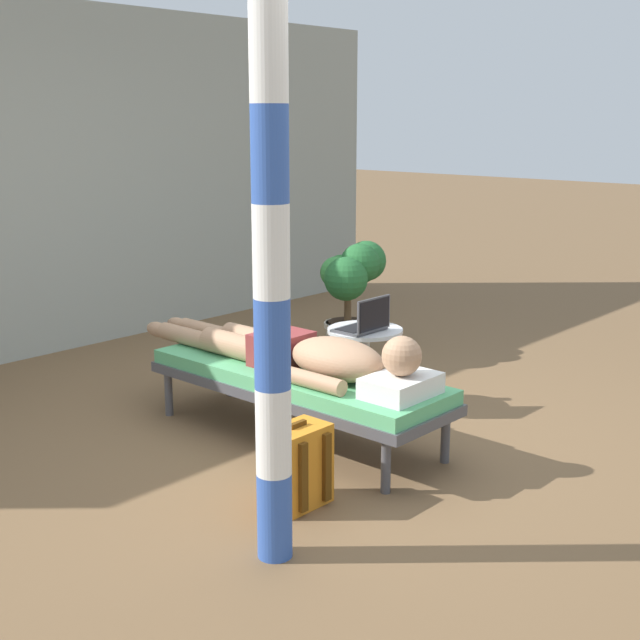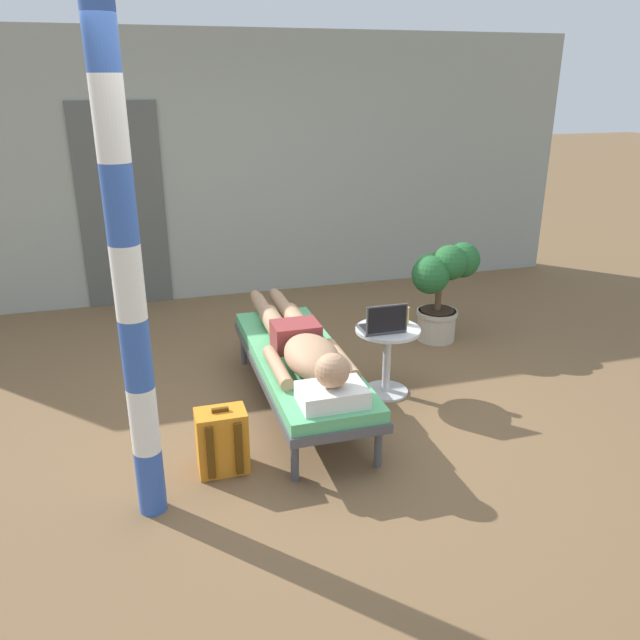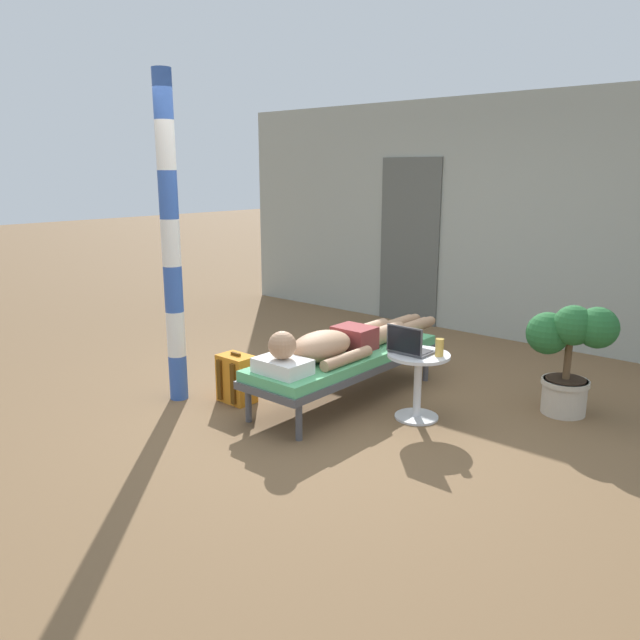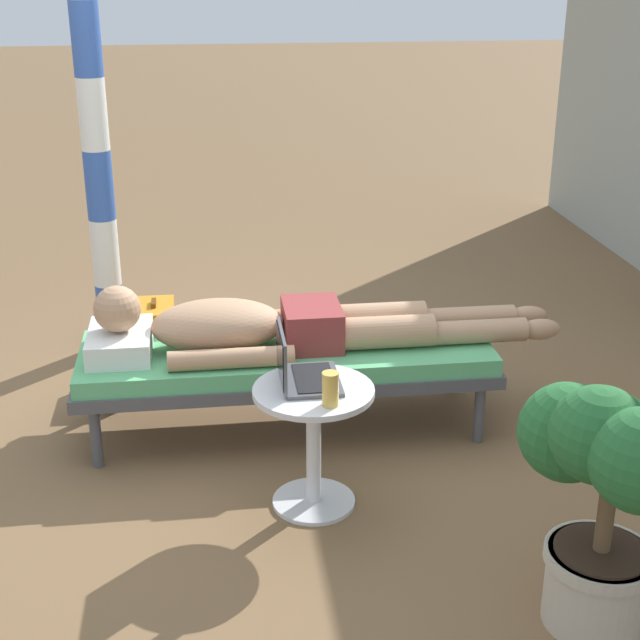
{
  "view_description": "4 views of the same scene",
  "coord_description": "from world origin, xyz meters",
  "views": [
    {
      "loc": [
        -3.52,
        -3.13,
        1.84
      ],
      "look_at": [
        0.11,
        0.14,
        0.68
      ],
      "focal_mm": 48.5,
      "sensor_mm": 36.0,
      "label": 1
    },
    {
      "loc": [
        -1.08,
        -3.79,
        2.25
      ],
      "look_at": [
        0.14,
        0.32,
        0.61
      ],
      "focal_mm": 35.71,
      "sensor_mm": 36.0,
      "label": 2
    },
    {
      "loc": [
        3.03,
        -3.73,
        1.89
      ],
      "look_at": [
        -0.24,
        0.07,
        0.68
      ],
      "focal_mm": 35.02,
      "sensor_mm": 36.0,
      "label": 3
    },
    {
      "loc": [
        3.84,
        -0.17,
        2.1
      ],
      "look_at": [
        0.15,
        0.31,
        0.62
      ],
      "focal_mm": 51.71,
      "sensor_mm": 36.0,
      "label": 4
    }
  ],
  "objects": [
    {
      "name": "ground_plane",
      "position": [
        0.0,
        0.0,
        0.0
      ],
      "size": [
        40.0,
        40.0,
        0.0
      ],
      "primitive_type": "plane",
      "color": "brown"
    },
    {
      "name": "laptop",
      "position": [
        0.57,
        0.17,
        0.58
      ],
      "size": [
        0.31,
        0.24,
        0.23
      ],
      "color": "#4C4C51",
      "rests_on": "side_table"
    },
    {
      "name": "person_reclining",
      "position": [
        -0.05,
        0.1,
        0.52
      ],
      "size": [
        0.53,
        2.17,
        0.32
      ],
      "color": "white",
      "rests_on": "lounge_chair"
    },
    {
      "name": "backpack",
      "position": [
        -0.71,
        -0.45,
        0.2
      ],
      "size": [
        0.3,
        0.26,
        0.42
      ],
      "color": "orange",
      "rests_on": "ground"
    },
    {
      "name": "drink_glass",
      "position": [
        0.78,
        0.26,
        0.59
      ],
      "size": [
        0.06,
        0.06,
        0.13
      ],
      "primitive_type": "cylinder",
      "color": "gold",
      "rests_on": "side_table"
    },
    {
      "name": "lounge_chair",
      "position": [
        -0.05,
        0.17,
        0.35
      ],
      "size": [
        0.63,
        1.92,
        0.42
      ],
      "color": "#4C4C51",
      "rests_on": "ground"
    },
    {
      "name": "potted_plant",
      "position": [
        1.47,
        1.04,
        0.57
      ],
      "size": [
        0.66,
        0.47,
        0.9
      ],
      "color": "#BFB29E",
      "rests_on": "ground"
    },
    {
      "name": "house_wall_back",
      "position": [
        -0.05,
        2.99,
        1.35
      ],
      "size": [
        7.6,
        0.2,
        2.7
      ],
      "primitive_type": "cube",
      "color": "#999E93",
      "rests_on": "ground"
    },
    {
      "name": "side_table",
      "position": [
        0.63,
        0.22,
        0.36
      ],
      "size": [
        0.48,
        0.48,
        0.52
      ],
      "color": "silver",
      "rests_on": "ground"
    },
    {
      "name": "porch_post",
      "position": [
        -1.14,
        -0.72,
        1.32
      ],
      "size": [
        0.15,
        0.15,
        2.64
      ],
      "color": "#3359B2",
      "rests_on": "ground"
    }
  ]
}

